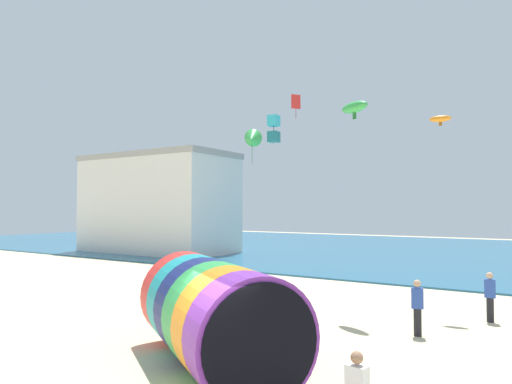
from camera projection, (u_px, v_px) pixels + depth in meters
sea at (466, 253)px, 39.97m from camera, size 120.00×40.00×0.10m
giant_inflatable_tube at (214, 314)px, 11.46m from camera, size 6.29×5.42×2.66m
kite_red_diamond at (296, 102)px, 28.12m from camera, size 0.42×0.49×1.49m
kite_green_delta at (252, 139)px, 27.70m from camera, size 1.56×1.68×2.17m
kite_green_parafoil at (354, 107)px, 17.99m from camera, size 1.50×1.17×0.75m
kite_orange_parafoil at (440, 119)px, 18.19m from camera, size 0.85×0.39×0.43m
kite_cyan_box at (274, 129)px, 21.49m from camera, size 0.50×0.50×1.36m
bystander_near_water at (417, 307)px, 14.28m from camera, size 0.40×0.31×1.75m
bystander_mid_beach at (490, 296)px, 16.02m from camera, size 0.38×0.26×1.74m
promenade_building at (158, 204)px, 41.16m from camera, size 14.01×7.05×8.83m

